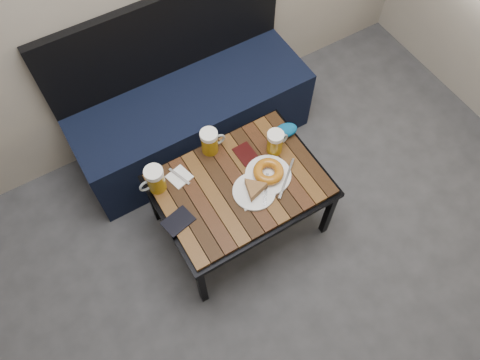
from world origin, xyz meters
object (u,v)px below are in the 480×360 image
beer_mug_right (275,142)px  passport_navy (178,221)px  bench (190,112)px  passport_burgundy (246,154)px  knit_pouch (286,130)px  beer_mug_left (155,179)px  plate_pie (254,190)px  plate_bagel (268,173)px  cafe_table (240,187)px  beer_mug_centre (210,141)px

beer_mug_right → passport_navy: beer_mug_right is taller
bench → passport_burgundy: 0.58m
beer_mug_right → knit_pouch: size_ratio=1.08×
beer_mug_left → passport_navy: 0.23m
plate_pie → knit_pouch: 0.39m
plate_pie → knit_pouch: size_ratio=1.67×
plate_bagel → passport_navy: bearing=179.2°
bench → knit_pouch: bearing=-59.9°
beer_mug_right → knit_pouch: 0.13m
plate_bagel → passport_burgundy: plate_bagel is taller
beer_mug_right → passport_burgundy: beer_mug_right is taller
beer_mug_left → plate_pie: bearing=143.3°
bench → plate_pie: size_ratio=6.59×
beer_mug_right → passport_navy: bearing=-173.6°
passport_navy → passport_burgundy: same height
passport_burgundy → beer_mug_right: bearing=-21.0°
knit_pouch → plate_pie: bearing=-146.6°
beer_mug_left → plate_bagel: bearing=153.4°
knit_pouch → bench: bearing=120.1°
cafe_table → knit_pouch: (0.36, 0.14, 0.07)m
beer_mug_left → passport_navy: bearing=88.4°
beer_mug_left → plate_bagel: beer_mug_left is taller
beer_mug_right → passport_navy: size_ratio=0.97×
beer_mug_centre → cafe_table: bearing=-79.7°
beer_mug_centre → plate_pie: size_ratio=0.69×
cafe_table → plate_bagel: (0.14, -0.04, 0.07)m
beer_mug_centre → plate_bagel: beer_mug_centre is taller
passport_burgundy → knit_pouch: (0.25, 0.01, 0.02)m
cafe_table → beer_mug_left: beer_mug_left is taller
beer_mug_centre → plate_pie: (0.06, -0.33, -0.05)m
cafe_table → beer_mug_left: size_ratio=5.60×
bench → plate_bagel: bench is taller
bench → passport_burgundy: size_ratio=10.92×
plate_bagel → knit_pouch: 0.28m
beer_mug_left → passport_navy: beer_mug_left is taller
bench → plate_bagel: bearing=-82.8°
cafe_table → beer_mug_centre: beer_mug_centre is taller
passport_burgundy → knit_pouch: knit_pouch is taller
bench → beer_mug_centre: bearing=-100.9°
passport_burgundy → knit_pouch: 0.25m
cafe_table → passport_navy: passport_navy is taller
beer_mug_right → beer_mug_centre: bearing=145.5°
beer_mug_centre → passport_navy: beer_mug_centre is taller
passport_navy → plate_bagel: bearing=76.7°
passport_burgundy → knit_pouch: bearing=-0.2°
beer_mug_centre → plate_pie: beer_mug_centre is taller
passport_navy → beer_mug_right: bearing=87.6°
bench → passport_navy: size_ratio=9.87×
beer_mug_right → passport_burgundy: 0.17m
bench → beer_mug_centre: 0.51m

